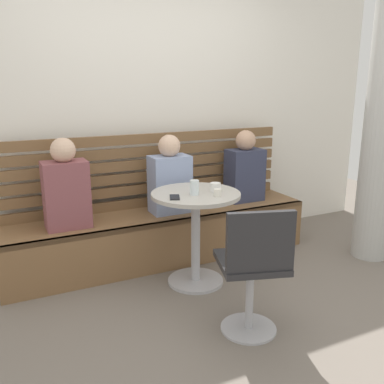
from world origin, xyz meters
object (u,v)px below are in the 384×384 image
object	(u,v)px
person_adult	(66,188)
cup_ceramic_white	(215,187)
person_child_middle	(245,170)
cup_espresso_small	(218,193)
phone_on_table	(175,197)
person_child_left	(170,178)
cup_water_clear	(194,187)
white_chair	(254,267)
booth_bench	(162,236)
cafe_table	(196,220)

from	to	relation	value
person_adult	cup_ceramic_white	world-z (taller)	person_adult
person_child_middle	cup_espresso_small	bearing A→B (deg)	-134.12
person_child_middle	phone_on_table	distance (m)	1.19
person_child_left	cup_water_clear	size ratio (longest dim) A/B	6.18
white_chair	person_adult	bearing A→B (deg)	123.14
white_chair	person_adult	distance (m)	1.60
person_adult	phone_on_table	xyz separation A→B (m)	(0.67, -0.57, -0.01)
booth_bench	cup_espresso_small	bearing A→B (deg)	-76.70
cup_espresso_small	cup_water_clear	distance (m)	0.18
cup_ceramic_white	cup_water_clear	xyz separation A→B (m)	(-0.18, -0.00, 0.02)
cafe_table	person_adult	distance (m)	1.03
cafe_table	person_child_left	bearing A→B (deg)	88.94
cup_water_clear	phone_on_table	xyz separation A→B (m)	(-0.17, -0.02, -0.05)
cafe_table	person_child_middle	bearing A→B (deg)	35.00
person_child_left	cup_espresso_small	bearing A→B (deg)	-82.94
person_child_left	cup_espresso_small	size ratio (longest dim) A/B	12.14
cup_ceramic_white	person_child_left	bearing A→B (deg)	103.29
cafe_table	cup_water_clear	size ratio (longest dim) A/B	6.73
white_chair	cup_ceramic_white	bearing A→B (deg)	78.59
booth_bench	phone_on_table	bearing A→B (deg)	-102.58
cup_water_clear	cup_espresso_small	bearing A→B (deg)	-41.78
white_chair	person_adult	xyz separation A→B (m)	(-0.86, 1.32, 0.29)
cup_water_clear	cafe_table	bearing A→B (deg)	54.49
white_chair	cup_water_clear	bearing A→B (deg)	91.94
booth_bench	white_chair	distance (m)	1.36
cup_ceramic_white	cup_water_clear	world-z (taller)	cup_water_clear
white_chair	cup_ceramic_white	world-z (taller)	white_chair
person_child_left	person_child_middle	distance (m)	0.79
white_chair	person_child_middle	bearing A→B (deg)	59.36
person_child_middle	person_child_left	bearing A→B (deg)	-177.16
person_child_middle	cup_espresso_small	xyz separation A→B (m)	(-0.71, -0.73, 0.03)
person_child_left	phone_on_table	bearing A→B (deg)	-109.87
cafe_table	person_child_left	size ratio (longest dim) A/B	1.09
booth_bench	person_child_left	distance (m)	0.53
person_adult	phone_on_table	world-z (taller)	person_adult
booth_bench	white_chair	world-z (taller)	white_chair
cup_water_clear	person_child_left	bearing A→B (deg)	85.45
person_child_left	cup_water_clear	bearing A→B (deg)	-94.55
person_adult	cup_ceramic_white	distance (m)	1.15
white_chair	cup_water_clear	distance (m)	0.83
white_chair	cup_water_clear	xyz separation A→B (m)	(-0.03, 0.76, 0.33)
white_chair	person_adult	size ratio (longest dim) A/B	1.20
cafe_table	person_adult	world-z (taller)	person_adult
cafe_table	person_adult	bearing A→B (deg)	149.83
cafe_table	phone_on_table	bearing A→B (deg)	-162.06
person_adult	cup_water_clear	size ratio (longest dim) A/B	6.42
cafe_table	cup_ceramic_white	bearing A→B (deg)	-17.80
booth_bench	cup_water_clear	distance (m)	0.82
cafe_table	cup_ceramic_white	distance (m)	0.30
cup_espresso_small	phone_on_table	xyz separation A→B (m)	(-0.30, 0.10, -0.02)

